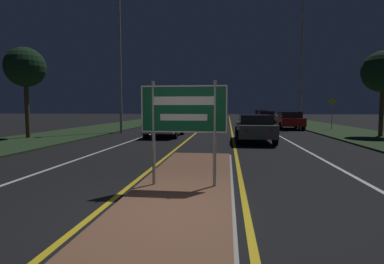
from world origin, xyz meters
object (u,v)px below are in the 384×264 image
(car_receding_0, at_px, (254,127))
(car_approaching_0, at_px, (165,125))
(car_receding_3, at_px, (261,115))
(streetlight_left_near, at_px, (120,46))
(car_receding_1, at_px, (289,120))
(streetlight_right_near, at_px, (302,34))
(car_approaching_1, at_px, (196,117))
(highway_sign, at_px, (184,114))
(warning_sign, at_px, (332,111))
(car_receding_2, at_px, (266,116))

(car_receding_0, height_order, car_approaching_0, car_receding_0)
(car_receding_0, relative_size, car_receding_3, 1.12)
(streetlight_left_near, distance_m, car_receding_1, 14.66)
(streetlight_right_near, height_order, car_approaching_1, streetlight_right_near)
(streetlight_left_near, xyz_separation_m, car_receding_1, (12.51, 5.53, -5.28))
(highway_sign, relative_size, car_receding_3, 0.53)
(car_receding_3, relative_size, warning_sign, 1.74)
(streetlight_left_near, xyz_separation_m, warning_sign, (15.58, 4.47, -4.48))
(warning_sign, bearing_deg, car_approaching_0, -151.68)
(car_receding_1, bearing_deg, streetlight_left_near, -156.14)
(streetlight_right_near, xyz_separation_m, car_receding_0, (-4.32, -8.79, -6.76))
(car_approaching_1, bearing_deg, car_receding_2, 37.03)
(car_approaching_0, bearing_deg, streetlight_left_near, 150.85)
(car_approaching_0, bearing_deg, car_receding_1, 40.14)
(highway_sign, xyz_separation_m, streetlight_left_near, (-6.47, 13.89, 4.39))
(car_receding_0, xyz_separation_m, car_approaching_0, (-5.23, 2.34, -0.03))
(streetlight_left_near, bearing_deg, highway_sign, -65.00)
(car_receding_1, distance_m, car_approaching_1, 10.26)
(car_approaching_1, xyz_separation_m, warning_sign, (11.50, -6.92, 0.76))
(streetlight_right_near, height_order, car_receding_3, streetlight_right_near)
(car_approaching_1, relative_size, warning_sign, 1.91)
(car_receding_3, height_order, warning_sign, warning_sign)
(highway_sign, distance_m, car_receding_3, 39.68)
(streetlight_left_near, height_order, car_approaching_0, streetlight_left_near)
(car_receding_0, relative_size, car_receding_1, 1.12)
(highway_sign, relative_size, streetlight_left_near, 0.23)
(streetlight_right_near, relative_size, car_receding_3, 2.58)
(streetlight_right_near, xyz_separation_m, car_approaching_1, (-9.05, 6.94, -6.73))
(streetlight_left_near, distance_m, car_receding_0, 11.15)
(streetlight_left_near, bearing_deg, car_receding_0, -26.18)
(car_receding_1, bearing_deg, warning_sign, -19.02)
(car_receding_1, distance_m, car_receding_2, 11.89)
(car_receding_0, relative_size, car_approaching_0, 1.10)
(car_receding_0, xyz_separation_m, warning_sign, (6.77, 8.81, 0.79))
(streetlight_left_near, xyz_separation_m, car_receding_3, (12.31, 25.35, -5.30))
(streetlight_right_near, bearing_deg, car_receding_2, 94.67)
(warning_sign, bearing_deg, streetlight_right_near, -179.49)
(car_receding_0, height_order, car_approaching_1, car_approaching_1)
(car_receding_0, height_order, car_receding_1, car_receding_1)
(streetlight_right_near, distance_m, car_receding_2, 14.68)
(car_receding_3, xyz_separation_m, warning_sign, (3.27, -20.87, 0.82))
(car_approaching_1, bearing_deg, car_receding_0, -73.26)
(car_receding_2, relative_size, warning_sign, 1.89)
(streetlight_right_near, relative_size, car_approaching_1, 2.35)
(car_receding_2, bearing_deg, car_approaching_1, -142.97)
(car_receding_0, distance_m, car_receding_3, 29.89)
(streetlight_left_near, xyz_separation_m, car_approaching_0, (3.58, -2.00, -5.31))
(car_receding_0, distance_m, warning_sign, 11.14)
(streetlight_left_near, bearing_deg, car_approaching_1, 70.27)
(highway_sign, distance_m, streetlight_left_near, 15.94)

